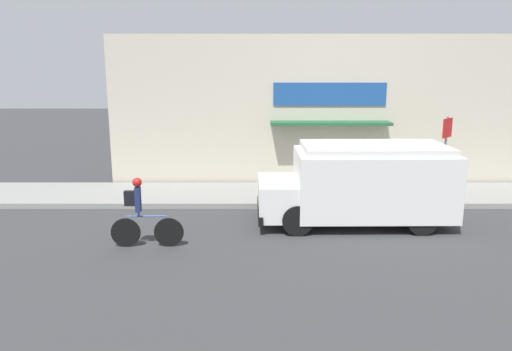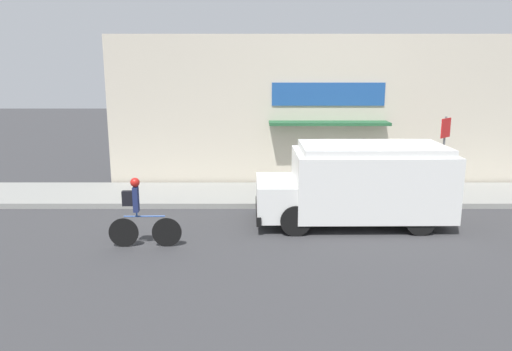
# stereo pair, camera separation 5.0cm
# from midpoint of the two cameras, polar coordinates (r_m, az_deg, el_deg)

# --- Properties ---
(ground_plane) EXTENTS (70.00, 70.00, 0.00)m
(ground_plane) POSITION_cam_midpoint_polar(r_m,az_deg,el_deg) (15.66, 11.58, -3.77)
(ground_plane) COLOR #38383A
(sidewalk) EXTENTS (28.00, 2.79, 0.17)m
(sidewalk) POSITION_cam_midpoint_polar(r_m,az_deg,el_deg) (16.95, 10.67, -2.17)
(sidewalk) COLOR gray
(sidewalk) RESTS_ON ground_plane
(storefront) EXTENTS (16.68, 0.99, 5.36)m
(storefront) POSITION_cam_midpoint_polar(r_m,az_deg,el_deg) (18.03, 10.05, 7.12)
(storefront) COLOR beige
(storefront) RESTS_ON ground_plane
(school_bus) EXTENTS (5.28, 2.72, 2.22)m
(school_bus) POSITION_cam_midpoint_polar(r_m,az_deg,el_deg) (14.00, 12.04, -0.83)
(school_bus) COLOR white
(school_bus) RESTS_ON ground_plane
(cyclist) EXTENTS (1.76, 0.22, 1.73)m
(cyclist) POSITION_cam_midpoint_polar(r_m,az_deg,el_deg) (12.34, -12.96, -4.31)
(cyclist) COLOR black
(cyclist) RESTS_ON ground_plane
(stop_sign_post) EXTENTS (0.45, 0.45, 2.60)m
(stop_sign_post) POSITION_cam_midpoint_polar(r_m,az_deg,el_deg) (16.68, 20.90, 3.36)
(stop_sign_post) COLOR slate
(stop_sign_post) RESTS_ON sidewalk
(trash_bin) EXTENTS (0.50, 0.50, 0.94)m
(trash_bin) POSITION_cam_midpoint_polar(r_m,az_deg,el_deg) (17.13, 16.01, -0.38)
(trash_bin) COLOR #2D5138
(trash_bin) RESTS_ON sidewalk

